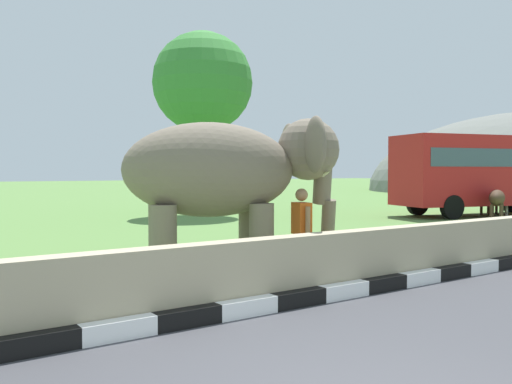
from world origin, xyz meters
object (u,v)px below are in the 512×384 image
Objects in this scene: elephant at (229,173)px; cow_mid at (497,198)px; bus_red at (484,169)px; cow_near at (489,195)px; person_handler at (301,228)px; cow_far at (511,196)px.

cow_mid is at bearing 14.96° from elephant.
cow_near is (0.59, 0.12, -1.21)m from bus_red.
person_handler is 15.01m from cow_mid.
cow_far is (17.82, 4.94, -1.07)m from elephant.
person_handler is 0.19× the size of bus_red.
bus_red is at bearing 18.60° from elephant.
cow_far is at bearing 15.49° from elephant.
cow_far is (2.52, 0.85, 0.00)m from cow_mid.
cow_mid is (15.29, 4.09, -1.07)m from elephant.
person_handler is at bearing -157.88° from bus_red.
cow_near is 1.04× the size of cow_mid.
bus_red is at bearing 22.12° from person_handler.
cow_near is at bearing 11.71° from bus_red.
elephant is at bearing 145.72° from person_handler.
cow_mid and cow_far have the same top height.
cow_far is (0.35, -0.87, 0.00)m from cow_near.
person_handler is (1.08, -0.74, -1.02)m from elephant.
elephant is 2.11× the size of cow_far.
person_handler is 17.09m from bus_red.
cow_far is at bearing 18.73° from person_handler.
bus_red is 1.70m from cow_far.
cow_near is 2.77m from cow_mid.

